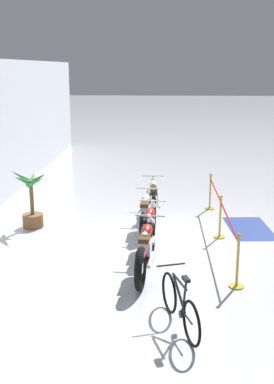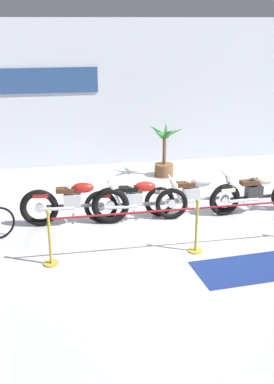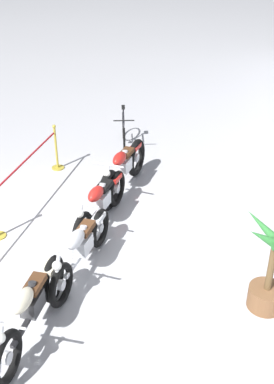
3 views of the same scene
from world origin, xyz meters
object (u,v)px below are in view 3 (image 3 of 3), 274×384
object	(u,v)px
motorcycle_cream_3	(31,309)
potted_palm_left_of_row	(271,272)
bicycle	(124,132)
stanchion_far_left	(26,172)
motorcycle_red_0	(123,170)
motorcycle_red_1	(100,204)
motorcycle_silver_2	(81,249)

from	to	relation	value
motorcycle_cream_3	potted_palm_left_of_row	distance (m)	3.35
motorcycle_cream_3	bicycle	xyz separation A→B (m)	(-6.10, -0.50, -0.09)
motorcycle_cream_3	stanchion_far_left	bearing A→B (deg)	-152.92
potted_palm_left_of_row	motorcycle_red_0	bearing A→B (deg)	-132.00
bicycle	stanchion_far_left	distance (m)	3.15
motorcycle_cream_3	bicycle	world-z (taller)	bicycle
bicycle	motorcycle_red_1	bearing A→B (deg)	9.33
motorcycle_cream_3	motorcycle_red_1	bearing A→B (deg)	178.96
motorcycle_silver_2	potted_palm_left_of_row	size ratio (longest dim) A/B	1.45
motorcycle_silver_2	stanchion_far_left	bearing A→B (deg)	-134.25
motorcycle_red_1	potted_palm_left_of_row	size ratio (longest dim) A/B	1.49
motorcycle_cream_3	potted_palm_left_of_row	size ratio (longest dim) A/B	1.45
motorcycle_silver_2	stanchion_far_left	xyz separation A→B (m)	(-1.75, -1.80, 0.20)
bicycle	stanchion_far_left	size ratio (longest dim) A/B	0.32
motorcycle_red_0	motorcycle_cream_3	size ratio (longest dim) A/B	1.05
motorcycle_cream_3	bicycle	bearing A→B (deg)	-175.27
motorcycle_silver_2	bicycle	world-z (taller)	bicycle
motorcycle_silver_2	bicycle	xyz separation A→B (m)	(-4.69, -0.68, -0.09)
motorcycle_red_0	motorcycle_red_1	size ratio (longest dim) A/B	1.03
motorcycle_cream_3	stanchion_far_left	xyz separation A→B (m)	(-3.16, -1.62, 0.19)
motorcycle_red_0	motorcycle_red_1	xyz separation A→B (m)	(1.32, -0.04, -0.01)
motorcycle_red_1	motorcycle_cream_3	world-z (taller)	motorcycle_red_1
motorcycle_cream_3	motorcycle_silver_2	bearing A→B (deg)	172.78
stanchion_far_left	potted_palm_left_of_row	bearing A→B (deg)	69.02
potted_palm_left_of_row	bicycle	bearing A→B (deg)	-143.03
motorcycle_red_0	motorcycle_cream_3	bearing A→B (deg)	-1.23
motorcycle_red_0	motorcycle_silver_2	distance (m)	2.63
motorcycle_red_1	bicycle	distance (m)	3.42
motorcycle_red_1	motorcycle_silver_2	distance (m)	1.32
stanchion_far_left	motorcycle_cream_3	bearing A→B (deg)	27.08
motorcycle_red_0	potted_palm_left_of_row	size ratio (longest dim) A/B	1.53
motorcycle_red_1	bicycle	world-z (taller)	bicycle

